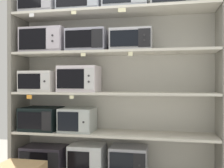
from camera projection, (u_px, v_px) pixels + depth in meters
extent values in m
cube|color=beige|center=(116.00, 74.00, 3.45)|extent=(2.70, 0.04, 2.80)
cube|color=gray|center=(19.00, 74.00, 3.46)|extent=(0.05, 0.46, 2.80)
cube|color=gray|center=(221.00, 72.00, 2.95)|extent=(0.05, 0.46, 2.80)
cube|color=#2D2933|center=(45.00, 157.00, 3.40)|extent=(0.56, 0.35, 0.29)
cube|color=black|center=(33.00, 161.00, 3.23)|extent=(0.39, 0.01, 0.21)
cube|color=black|center=(53.00, 162.00, 3.18)|extent=(0.14, 0.01, 0.23)
cube|color=silver|center=(87.00, 157.00, 3.28)|extent=(0.44, 0.33, 0.34)
cube|color=black|center=(78.00, 161.00, 3.12)|extent=(0.28, 0.01, 0.24)
cube|color=silver|center=(95.00, 162.00, 3.08)|extent=(0.13, 0.01, 0.27)
cube|color=#9FA0AB|center=(129.00, 160.00, 3.17)|extent=(0.45, 0.35, 0.34)
cube|color=black|center=(121.00, 164.00, 3.01)|extent=(0.28, 0.01, 0.27)
cube|color=black|center=(139.00, 165.00, 2.97)|extent=(0.14, 0.01, 0.27)
cylinder|color=#262628|center=(139.00, 166.00, 2.96)|extent=(0.02, 0.01, 0.02)
cube|color=beige|center=(112.00, 133.00, 3.21)|extent=(2.50, 0.46, 0.03)
cube|color=black|center=(42.00, 118.00, 3.40)|extent=(0.48, 0.41, 0.30)
cube|color=black|center=(30.00, 121.00, 3.20)|extent=(0.33, 0.01, 0.21)
cube|color=black|center=(46.00, 121.00, 3.16)|extent=(0.12, 0.01, 0.24)
cube|color=#B2BBB7|center=(78.00, 119.00, 3.30)|extent=(0.42, 0.37, 0.29)
cube|color=black|center=(68.00, 122.00, 3.12)|extent=(0.27, 0.01, 0.23)
cube|color=#B2BBB7|center=(84.00, 122.00, 3.09)|extent=(0.13, 0.01, 0.24)
cylinder|color=#262628|center=(83.00, 122.00, 3.08)|extent=(0.02, 0.01, 0.02)
cube|color=beige|center=(112.00, 93.00, 3.21)|extent=(2.50, 0.46, 0.03)
cube|color=silver|center=(41.00, 81.00, 3.40)|extent=(0.45, 0.39, 0.27)
cube|color=black|center=(29.00, 81.00, 3.21)|extent=(0.31, 0.01, 0.19)
cube|color=silver|center=(45.00, 81.00, 3.17)|extent=(0.11, 0.01, 0.21)
cylinder|color=#262628|center=(44.00, 81.00, 3.16)|extent=(0.02, 0.01, 0.02)
cube|color=silver|center=(79.00, 79.00, 3.29)|extent=(0.50, 0.35, 0.33)
cube|color=black|center=(70.00, 79.00, 3.13)|extent=(0.35, 0.01, 0.24)
cube|color=silver|center=(89.00, 79.00, 3.08)|extent=(0.12, 0.01, 0.26)
cylinder|color=#262628|center=(89.00, 82.00, 3.07)|extent=(0.02, 0.01, 0.02)
cylinder|color=#262628|center=(89.00, 76.00, 3.07)|extent=(0.02, 0.01, 0.02)
cube|color=orange|center=(29.00, 97.00, 3.18)|extent=(0.07, 0.00, 0.05)
cube|color=beige|center=(72.00, 97.00, 3.07)|extent=(0.05, 0.00, 0.04)
cube|color=beige|center=(112.00, 53.00, 3.20)|extent=(2.50, 0.46, 0.03)
cube|color=#BCB3C0|center=(45.00, 41.00, 3.38)|extent=(0.58, 0.35, 0.32)
cube|color=black|center=(32.00, 39.00, 3.22)|extent=(0.37, 0.01, 0.26)
cube|color=#BCB3C0|center=(53.00, 38.00, 3.17)|extent=(0.18, 0.01, 0.26)
cylinder|color=#262628|center=(52.00, 41.00, 3.16)|extent=(0.02, 0.01, 0.02)
cylinder|color=#262628|center=(52.00, 35.00, 3.16)|extent=(0.02, 0.01, 0.02)
cube|color=#9C9CAE|center=(88.00, 41.00, 3.26)|extent=(0.49, 0.40, 0.28)
cube|color=black|center=(78.00, 39.00, 3.07)|extent=(0.33, 0.01, 0.21)
cube|color=black|center=(97.00, 38.00, 3.03)|extent=(0.14, 0.01, 0.22)
cube|color=#B7B8BD|center=(131.00, 40.00, 3.15)|extent=(0.50, 0.33, 0.26)
cube|color=black|center=(124.00, 38.00, 3.00)|extent=(0.33, 0.01, 0.19)
cube|color=black|center=(144.00, 38.00, 2.95)|extent=(0.14, 0.01, 0.21)
cylinder|color=#262628|center=(144.00, 40.00, 2.94)|extent=(0.02, 0.01, 0.02)
cylinder|color=#262628|center=(144.00, 35.00, 2.94)|extent=(0.02, 0.01, 0.02)
cube|color=beige|center=(83.00, 55.00, 3.04)|extent=(0.06, 0.00, 0.04)
cube|color=beige|center=(130.00, 54.00, 2.92)|extent=(0.05, 0.00, 0.05)
cube|color=beige|center=(112.00, 12.00, 3.20)|extent=(2.50, 0.46, 0.03)
cube|color=#9C9CA4|center=(41.00, 3.00, 3.39)|extent=(0.46, 0.39, 0.31)
cube|color=#9BA2AE|center=(80.00, 0.00, 3.28)|extent=(0.56, 0.32, 0.33)
cube|color=white|center=(32.00, 15.00, 3.16)|extent=(0.06, 0.00, 0.04)
cube|color=beige|center=(74.00, 12.00, 3.05)|extent=(0.06, 0.00, 0.04)
cube|color=beige|center=(122.00, 10.00, 2.94)|extent=(0.09, 0.00, 0.05)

